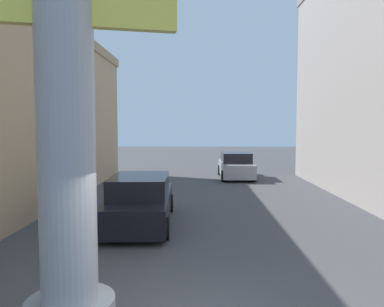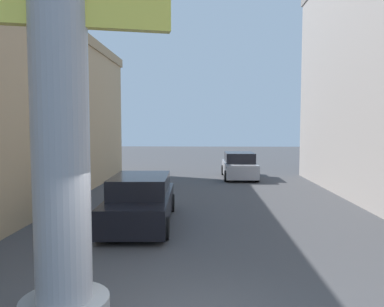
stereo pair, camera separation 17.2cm
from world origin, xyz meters
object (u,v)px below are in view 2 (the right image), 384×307
object	(u,v)px
neon_sign_pole	(59,47)
palm_tree_far_left	(92,108)
car_far	(239,166)
pedestrian_far_left	(91,168)
car_lead	(141,201)

from	to	relation	value
neon_sign_pole	palm_tree_far_left	world-z (taller)	neon_sign_pole
car_far	palm_tree_far_left	xyz separation A→B (m)	(-9.11, 0.50, 3.53)
palm_tree_far_left	pedestrian_far_left	size ratio (longest dim) A/B	3.97
neon_sign_pole	pedestrian_far_left	world-z (taller)	neon_sign_pole
neon_sign_pole	car_lead	xyz separation A→B (m)	(-0.10, 6.75, -3.47)
car_far	neon_sign_pole	bearing A→B (deg)	-102.87
neon_sign_pole	pedestrian_far_left	xyz separation A→B (m)	(-4.10, 14.36, -3.25)
neon_sign_pole	car_far	world-z (taller)	neon_sign_pole
car_lead	pedestrian_far_left	world-z (taller)	pedestrian_far_left
pedestrian_far_left	palm_tree_far_left	bearing A→B (deg)	105.06
neon_sign_pole	car_lead	world-z (taller)	neon_sign_pole
car_lead	palm_tree_far_left	bearing A→B (deg)	113.82
neon_sign_pole	car_far	bearing A→B (deg)	77.13
car_lead	car_far	bearing A→B (deg)	69.17
neon_sign_pole	pedestrian_far_left	size ratio (longest dim) A/B	5.75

